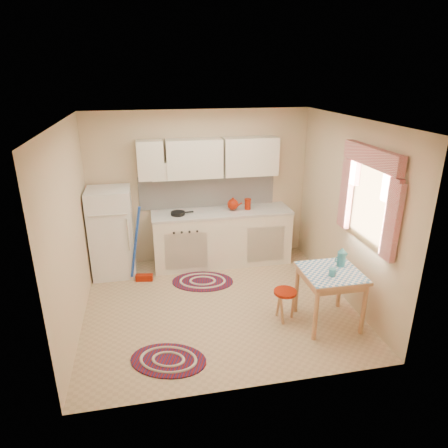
{
  "coord_description": "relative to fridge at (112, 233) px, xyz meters",
  "views": [
    {
      "loc": [
        -0.87,
        -4.71,
        3.03
      ],
      "look_at": [
        0.13,
        0.25,
        1.1
      ],
      "focal_mm": 32.0,
      "sensor_mm": 36.0,
      "label": 1
    }
  ],
  "objects": [
    {
      "name": "room_shell",
      "position": [
        1.6,
        -1.01,
        0.9
      ],
      "size": [
        3.64,
        3.6,
        2.52
      ],
      "color": "tan",
      "rests_on": "ground"
    },
    {
      "name": "fridge",
      "position": [
        0.0,
        0.0,
        0.0
      ],
      "size": [
        0.65,
        0.6,
        1.4
      ],
      "primitive_type": "cube",
      "color": "white",
      "rests_on": "ground"
    },
    {
      "name": "broom",
      "position": [
        0.45,
        -0.35,
        -0.1
      ],
      "size": [
        0.3,
        0.16,
        1.2
      ],
      "primitive_type": null,
      "rotation": [
        0.0,
        0.0,
        -0.16
      ],
      "color": "blue",
      "rests_on": "ground"
    },
    {
      "name": "base_cabinets",
      "position": [
        1.75,
        0.05,
        -0.26
      ],
      "size": [
        2.25,
        0.6,
        0.88
      ],
      "primitive_type": "cube",
      "color": "white",
      "rests_on": "ground"
    },
    {
      "name": "countertop",
      "position": [
        1.75,
        0.05,
        0.2
      ],
      "size": [
        2.27,
        0.62,
        0.04
      ],
      "primitive_type": "cube",
      "color": "beige",
      "rests_on": "base_cabinets"
    },
    {
      "name": "frying_pan",
      "position": [
        1.03,
        0.0,
        0.24
      ],
      "size": [
        0.24,
        0.24,
        0.05
      ],
      "primitive_type": "cylinder",
      "rotation": [
        0.0,
        0.0,
        0.1
      ],
      "color": "black",
      "rests_on": "countertop"
    },
    {
      "name": "red_kettle",
      "position": [
        1.93,
        0.05,
        0.32
      ],
      "size": [
        0.23,
        0.21,
        0.2
      ],
      "primitive_type": null,
      "rotation": [
        0.0,
        0.0,
        -0.18
      ],
      "color": "#991A05",
      "rests_on": "countertop"
    },
    {
      "name": "red_canister",
      "position": [
        2.18,
        0.05,
        0.3
      ],
      "size": [
        0.13,
        0.13,
        0.16
      ],
      "primitive_type": "cylinder",
      "rotation": [
        0.0,
        0.0,
        0.34
      ],
      "color": "#991A05",
      "rests_on": "countertop"
    },
    {
      "name": "table",
      "position": [
        2.75,
        -1.92,
        -0.34
      ],
      "size": [
        0.72,
        0.72,
        0.72
      ],
      "primitive_type": "cube",
      "color": "tan",
      "rests_on": "ground"
    },
    {
      "name": "stool",
      "position": [
        2.22,
        -1.76,
        -0.49
      ],
      "size": [
        0.39,
        0.39,
        0.42
      ],
      "primitive_type": "cylinder",
      "rotation": [
        0.0,
        0.0,
        0.4
      ],
      "color": "#991A05",
      "rests_on": "ground"
    },
    {
      "name": "coffee_pot",
      "position": [
        2.93,
        -1.8,
        0.15
      ],
      "size": [
        0.15,
        0.13,
        0.26
      ],
      "primitive_type": null,
      "rotation": [
        0.0,
        0.0,
        0.18
      ],
      "color": "teal",
      "rests_on": "table"
    },
    {
      "name": "mug",
      "position": [
        2.7,
        -2.02,
        0.07
      ],
      "size": [
        0.1,
        0.1,
        0.1
      ],
      "primitive_type": "cylinder",
      "rotation": [
        0.0,
        0.0,
        -0.26
      ],
      "color": "teal",
      "rests_on": "table"
    },
    {
      "name": "rug_center",
      "position": [
        1.32,
        -0.57,
        -0.69
      ],
      "size": [
        1.05,
        0.81,
        0.02
      ],
      "primitive_type": null,
      "rotation": [
        0.0,
        0.0,
        -0.21
      ],
      "color": "maroon",
      "rests_on": "ground"
    },
    {
      "name": "rug_left",
      "position": [
        0.68,
        -2.28,
        -0.69
      ],
      "size": [
        1.01,
        0.84,
        0.02
      ],
      "primitive_type": null,
      "rotation": [
        0.0,
        0.0,
        -0.36
      ],
      "color": "maroon",
      "rests_on": "ground"
    }
  ]
}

